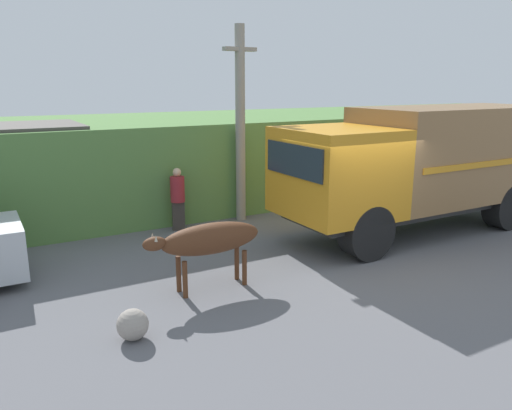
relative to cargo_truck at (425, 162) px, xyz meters
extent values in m
plane|color=slate|center=(-2.64, -0.72, -1.77)|extent=(60.00, 60.00, 0.00)
cube|color=#568442|center=(-2.64, 6.61, -0.48)|extent=(32.00, 6.32, 2.60)
cube|color=#2D2D2D|center=(-0.11, 0.03, -1.09)|extent=(6.90, 1.91, 0.18)
cube|color=orange|center=(-2.74, 0.03, -0.03)|extent=(2.25, 2.39, 1.94)
cube|color=#232D38|center=(-3.88, 0.03, 0.32)|extent=(0.04, 2.03, 0.68)
cube|color=olive|center=(1.01, 0.03, 0.16)|extent=(5.25, 2.39, 2.31)
cube|color=orange|center=(1.01, -1.17, 0.04)|extent=(4.72, 0.03, 0.14)
cylinder|color=black|center=(-2.62, -0.90, -1.18)|extent=(1.20, 0.52, 1.20)
cylinder|color=black|center=(2.06, -0.90, -1.18)|extent=(1.20, 0.52, 1.20)
ellipsoid|color=#512D19|center=(-6.14, -0.73, -0.82)|extent=(1.90, 0.56, 0.56)
ellipsoid|color=#512D19|center=(-7.19, -0.73, -0.75)|extent=(0.42, 0.24, 0.24)
cone|color=#B7AD93|center=(-7.19, -0.83, -0.63)|extent=(0.06, 0.06, 0.11)
cone|color=#B7AD93|center=(-7.19, -0.64, -0.63)|extent=(0.06, 0.06, 0.11)
cylinder|color=#512D19|center=(-6.72, -0.89, -1.44)|extent=(0.09, 0.09, 0.67)
cylinder|color=#512D19|center=(-6.72, -0.58, -1.44)|extent=(0.09, 0.09, 0.67)
cylinder|color=#512D19|center=(-5.55, -0.89, -1.44)|extent=(0.09, 0.09, 0.67)
cylinder|color=#512D19|center=(-5.55, -0.58, -1.44)|extent=(0.09, 0.09, 0.67)
cube|color=#38332D|center=(-5.32, 3.09, -1.40)|extent=(0.35, 0.27, 0.74)
cylinder|color=maroon|center=(-5.32, 3.09, -0.71)|extent=(0.44, 0.44, 0.65)
sphere|color=#DBB28E|center=(-5.32, 3.09, -0.28)|extent=(0.21, 0.21, 0.21)
cylinder|color=gray|center=(-3.47, 3.19, 0.78)|extent=(0.26, 0.26, 5.12)
cube|color=gray|center=(-3.47, 3.19, 2.73)|extent=(0.90, 0.21, 0.10)
sphere|color=gray|center=(-7.94, -1.88, -1.54)|extent=(0.47, 0.47, 0.47)
camera|label=1|loc=(-9.66, -8.55, 1.90)|focal=35.00mm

